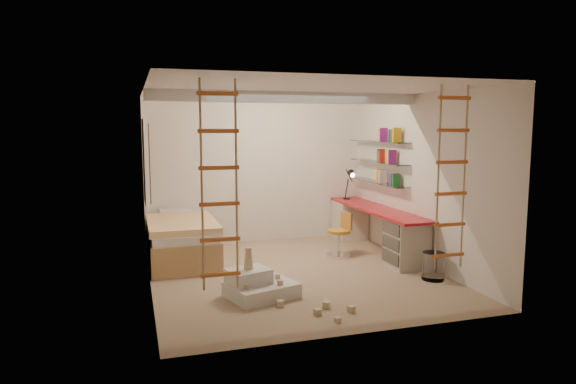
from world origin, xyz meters
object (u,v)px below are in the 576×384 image
object	(u,v)px
swivel_chair	(340,240)
play_platform	(258,286)
desk	(375,228)
bed	(181,240)

from	to	relation	value
swivel_chair	play_platform	size ratio (longest dim) A/B	0.75
desk	swivel_chair	bearing A→B (deg)	-169.40
bed	play_platform	world-z (taller)	bed
bed	swivel_chair	xyz separation A→B (m)	(2.49, -0.50, -0.07)
desk	bed	bearing A→B (deg)	173.51
desk	swivel_chair	size ratio (longest dim) A/B	3.92
bed	play_platform	distance (m)	2.19
swivel_chair	desk	bearing A→B (deg)	10.60
desk	play_platform	bearing A→B (deg)	-145.42
swivel_chair	play_platform	bearing A→B (deg)	-138.28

